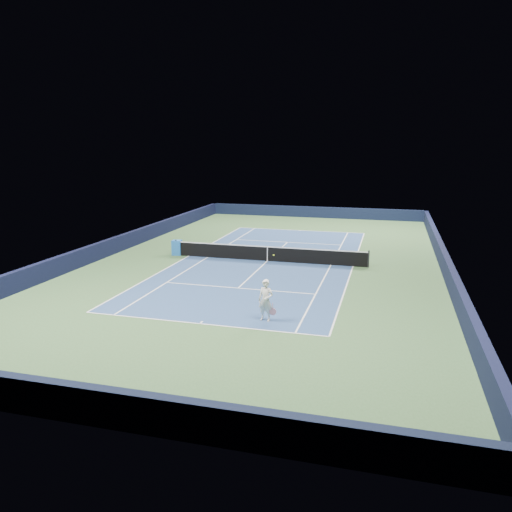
# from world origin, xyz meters

# --- Properties ---
(ground) EXTENTS (40.00, 40.00, 0.00)m
(ground) POSITION_xyz_m (0.00, 0.00, 0.00)
(ground) COLOR #365830
(ground) RESTS_ON ground
(wall_far) EXTENTS (22.00, 0.35, 1.10)m
(wall_far) POSITION_xyz_m (0.00, 19.82, 0.55)
(wall_far) COLOR black
(wall_far) RESTS_ON ground
(wall_near) EXTENTS (22.00, 0.35, 1.10)m
(wall_near) POSITION_xyz_m (0.00, -19.82, 0.55)
(wall_near) COLOR black
(wall_near) RESTS_ON ground
(wall_right) EXTENTS (0.35, 40.00, 1.10)m
(wall_right) POSITION_xyz_m (10.82, 0.00, 0.55)
(wall_right) COLOR black
(wall_right) RESTS_ON ground
(wall_left) EXTENTS (0.35, 40.00, 1.10)m
(wall_left) POSITION_xyz_m (-10.82, 0.00, 0.55)
(wall_left) COLOR black
(wall_left) RESTS_ON ground
(court_surface) EXTENTS (10.97, 23.77, 0.01)m
(court_surface) POSITION_xyz_m (0.00, 0.00, 0.00)
(court_surface) COLOR navy
(court_surface) RESTS_ON ground
(baseline_far) EXTENTS (10.97, 0.08, 0.00)m
(baseline_far) POSITION_xyz_m (0.00, 11.88, 0.01)
(baseline_far) COLOR white
(baseline_far) RESTS_ON ground
(baseline_near) EXTENTS (10.97, 0.08, 0.00)m
(baseline_near) POSITION_xyz_m (0.00, -11.88, 0.01)
(baseline_near) COLOR white
(baseline_near) RESTS_ON ground
(sideline_doubles_right) EXTENTS (0.08, 23.77, 0.00)m
(sideline_doubles_right) POSITION_xyz_m (5.49, 0.00, 0.01)
(sideline_doubles_right) COLOR white
(sideline_doubles_right) RESTS_ON ground
(sideline_doubles_left) EXTENTS (0.08, 23.77, 0.00)m
(sideline_doubles_left) POSITION_xyz_m (-5.49, 0.00, 0.01)
(sideline_doubles_left) COLOR white
(sideline_doubles_left) RESTS_ON ground
(sideline_singles_right) EXTENTS (0.08, 23.77, 0.00)m
(sideline_singles_right) POSITION_xyz_m (4.12, 0.00, 0.01)
(sideline_singles_right) COLOR white
(sideline_singles_right) RESTS_ON ground
(sideline_singles_left) EXTENTS (0.08, 23.77, 0.00)m
(sideline_singles_left) POSITION_xyz_m (-4.12, 0.00, 0.01)
(sideline_singles_left) COLOR white
(sideline_singles_left) RESTS_ON ground
(service_line_far) EXTENTS (8.23, 0.08, 0.00)m
(service_line_far) POSITION_xyz_m (0.00, 6.40, 0.01)
(service_line_far) COLOR white
(service_line_far) RESTS_ON ground
(service_line_near) EXTENTS (8.23, 0.08, 0.00)m
(service_line_near) POSITION_xyz_m (0.00, -6.40, 0.01)
(service_line_near) COLOR white
(service_line_near) RESTS_ON ground
(center_service_line) EXTENTS (0.08, 12.80, 0.00)m
(center_service_line) POSITION_xyz_m (0.00, 0.00, 0.01)
(center_service_line) COLOR white
(center_service_line) RESTS_ON ground
(center_mark_far) EXTENTS (0.08, 0.30, 0.00)m
(center_mark_far) POSITION_xyz_m (0.00, 11.73, 0.01)
(center_mark_far) COLOR white
(center_mark_far) RESTS_ON ground
(center_mark_near) EXTENTS (0.08, 0.30, 0.00)m
(center_mark_near) POSITION_xyz_m (0.00, -11.73, 0.01)
(center_mark_near) COLOR white
(center_mark_near) RESTS_ON ground
(tennis_net) EXTENTS (12.90, 0.10, 1.07)m
(tennis_net) POSITION_xyz_m (0.00, 0.00, 0.50)
(tennis_net) COLOR black
(tennis_net) RESTS_ON ground
(sponsor_cube) EXTENTS (0.69, 0.64, 1.01)m
(sponsor_cube) POSITION_xyz_m (-6.40, 0.13, 0.51)
(sponsor_cube) COLOR blue
(sponsor_cube) RESTS_ON ground
(tennis_player) EXTENTS (0.85, 1.31, 2.72)m
(tennis_player) POSITION_xyz_m (2.60, -10.77, 0.92)
(tennis_player) COLOR white
(tennis_player) RESTS_ON ground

